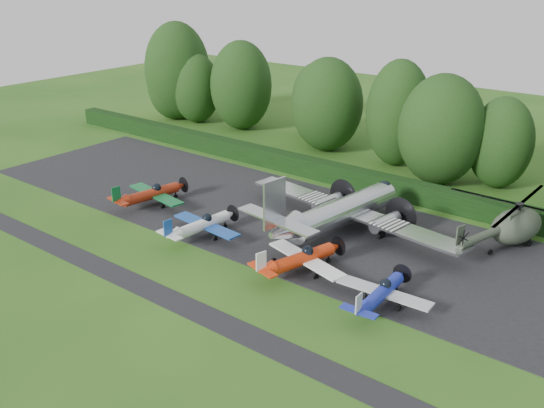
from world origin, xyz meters
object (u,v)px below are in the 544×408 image
Objects in this scene: transport_plane at (342,211)px; helicopter at (516,223)px; light_plane_blue at (381,293)px; light_plane_orange at (301,259)px; light_plane_red at (151,194)px; light_plane_white at (202,225)px.

transport_plane reaches higher than helicopter.
transport_plane is 12.11m from light_plane_blue.
light_plane_red is at bearing 157.83° from light_plane_orange.
light_plane_blue is (17.16, -0.64, -0.06)m from light_plane_white.
light_plane_blue is at bearing -7.58° from light_plane_white.
light_plane_blue is at bearing -53.41° from transport_plane.
light_plane_red is at bearing -174.25° from helicopter.
transport_plane is at bearing 136.92° from light_plane_blue.
helicopter is at bearing 28.86° from light_plane_white.
light_plane_red is 9.02m from light_plane_white.
transport_plane is 18.38m from light_plane_red.
light_plane_white is (8.74, -2.22, -0.05)m from light_plane_red.
light_plane_blue is 0.53× the size of helicopter.
transport_plane reaches higher than light_plane_blue.
light_plane_orange reaches higher than light_plane_white.
helicopter is (21.17, 14.45, 0.84)m from light_plane_white.
light_plane_white is 1.06× the size of light_plane_blue.
light_plane_blue is (6.98, -0.60, -0.12)m from light_plane_orange.
light_plane_orange is (10.18, -0.03, 0.06)m from light_plane_white.
helicopter is at bearing 19.52° from transport_plane.
light_plane_blue is (25.90, -2.86, -0.11)m from light_plane_red.
light_plane_red is 32.32m from helicopter.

